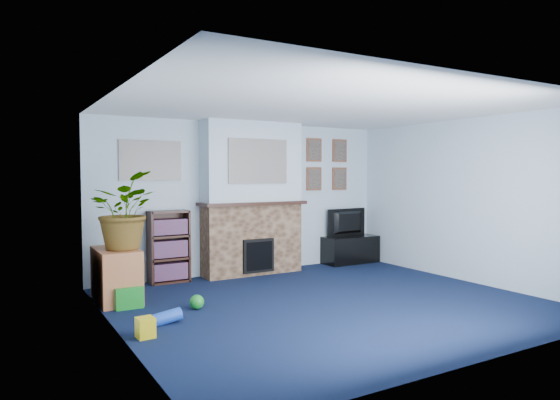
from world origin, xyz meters
TOP-DOWN VIEW (x-y plane):
  - floor at (0.00, 0.00)m, footprint 5.00×4.50m
  - ceiling at (0.00, 0.00)m, footprint 5.00×4.50m
  - wall_back at (0.00, 2.25)m, footprint 5.00×0.04m
  - wall_front at (0.00, -2.25)m, footprint 5.00×0.04m
  - wall_left at (-2.50, 0.00)m, footprint 0.04×4.50m
  - wall_right at (2.50, 0.00)m, footprint 0.04×4.50m
  - chimney_breast at (0.00, 2.05)m, footprint 1.72×0.50m
  - collage_main at (0.00, 1.84)m, footprint 1.00×0.03m
  - collage_left at (-1.55, 2.23)m, footprint 0.90×0.03m
  - portrait_tl at (1.30, 2.23)m, footprint 0.30×0.03m
  - portrait_tr at (1.85, 2.23)m, footprint 0.30×0.03m
  - portrait_bl at (1.30, 2.23)m, footprint 0.30×0.03m
  - portrait_br at (1.85, 2.23)m, footprint 0.30×0.03m
  - tv_stand at (1.95, 2.03)m, footprint 1.01×0.43m
  - television at (1.95, 2.05)m, footprint 0.85×0.17m
  - bookshelf at (-1.34, 2.11)m, footprint 0.58×0.28m
  - sideboard at (-2.24, 1.37)m, footprint 0.47×0.85m
  - potted_plant at (-2.19, 1.32)m, footprint 0.79×0.90m
  - mantel_clock at (-0.12, 2.00)m, footprint 0.09×0.05m
  - mantel_candle at (0.24, 2.00)m, footprint 0.05×0.05m
  - mantel_teddy at (-0.50, 2.00)m, footprint 0.13×0.13m
  - mantel_can at (0.65, 2.00)m, footprint 0.06×0.06m
  - green_crate at (-2.19, 1.00)m, footprint 0.32×0.26m
  - toy_ball at (-1.51, 0.51)m, footprint 0.17×0.17m
  - toy_block at (-2.30, -0.20)m, footprint 0.17×0.17m
  - toy_tube at (-1.98, 0.13)m, footprint 0.31×0.14m

SIDE VIEW (x-z plane):
  - floor at x=0.00m, z-range -0.01..0.01m
  - toy_tube at x=-1.98m, z-range -0.02..0.16m
  - toy_ball at x=-1.51m, z-range 0.00..0.18m
  - toy_block at x=-2.30m, z-range 0.01..0.21m
  - green_crate at x=-2.19m, z-range 0.01..0.27m
  - tv_stand at x=1.95m, z-range -0.01..0.46m
  - sideboard at x=-2.24m, z-range 0.02..0.68m
  - bookshelf at x=-1.34m, z-range -0.02..1.03m
  - television at x=1.95m, z-range 0.48..0.97m
  - potted_plant at x=-2.19m, z-range 0.66..1.62m
  - chimney_breast at x=0.00m, z-range -0.02..2.38m
  - wall_back at x=0.00m, z-range 0.00..2.40m
  - wall_front at x=0.00m, z-range 0.00..2.40m
  - wall_left at x=-2.50m, z-range 0.00..2.40m
  - wall_right at x=2.50m, z-range 0.00..2.40m
  - mantel_can at x=0.65m, z-range 1.15..1.27m
  - mantel_teddy at x=-0.50m, z-range 1.15..1.28m
  - mantel_clock at x=-0.12m, z-range 1.16..1.28m
  - mantel_candle at x=0.24m, z-range 1.15..1.31m
  - portrait_bl at x=1.30m, z-range 1.30..1.70m
  - portrait_br at x=1.85m, z-range 1.30..1.70m
  - collage_left at x=-1.55m, z-range 1.49..2.07m
  - collage_main at x=0.00m, z-range 1.44..2.12m
  - portrait_tl at x=1.30m, z-range 1.80..2.20m
  - portrait_tr at x=1.85m, z-range 1.80..2.20m
  - ceiling at x=0.00m, z-range 2.40..2.40m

